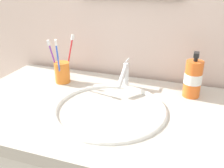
# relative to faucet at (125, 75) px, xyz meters

# --- Properties ---
(sink_basin) EXTENTS (0.42, 0.42, 0.11)m
(sink_basin) POSITION_rel_faucet_xyz_m (0.00, -0.20, -0.10)
(sink_basin) COLOR white
(sink_basin) RESTS_ON vanity_counter
(faucet) EXTENTS (0.02, 0.15, 0.12)m
(faucet) POSITION_rel_faucet_xyz_m (0.00, 0.00, 0.00)
(faucet) COLOR silver
(faucet) RESTS_ON sink_basin
(toothbrush_cup) EXTENTS (0.07, 0.07, 0.09)m
(toothbrush_cup) POSITION_rel_faucet_xyz_m (-0.29, -0.03, -0.01)
(toothbrush_cup) COLOR orange
(toothbrush_cup) RESTS_ON vanity_counter
(toothbrush_blue) EXTENTS (0.03, 0.05, 0.21)m
(toothbrush_blue) POSITION_rel_faucet_xyz_m (-0.27, -0.07, 0.06)
(toothbrush_blue) COLOR blue
(toothbrush_blue) RESTS_ON toothbrush_cup
(toothbrush_purple) EXTENTS (0.05, 0.02, 0.19)m
(toothbrush_purple) POSITION_rel_faucet_xyz_m (-0.32, -0.04, 0.05)
(toothbrush_purple) COLOR purple
(toothbrush_purple) RESTS_ON toothbrush_cup
(toothbrush_red) EXTENTS (0.04, 0.06, 0.20)m
(toothbrush_red) POSITION_rel_faucet_xyz_m (-0.27, 0.02, 0.06)
(toothbrush_red) COLOR red
(toothbrush_red) RESTS_ON toothbrush_cup
(soap_dispenser) EXTENTS (0.07, 0.07, 0.19)m
(soap_dispenser) POSITION_rel_faucet_xyz_m (0.28, 0.01, 0.02)
(soap_dispenser) COLOR orange
(soap_dispenser) RESTS_ON vanity_counter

